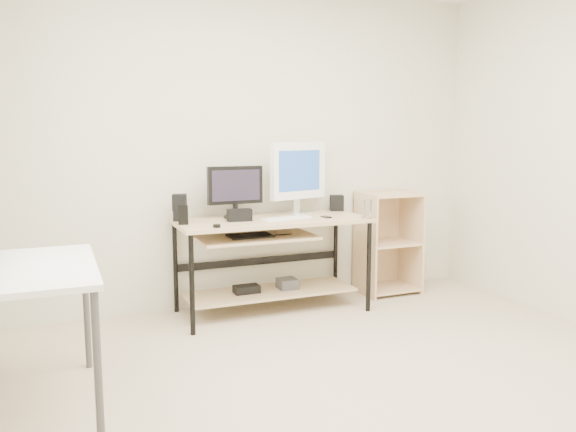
{
  "coord_description": "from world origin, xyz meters",
  "views": [
    {
      "loc": [
        -1.55,
        -2.39,
        1.39
      ],
      "look_at": [
        -0.01,
        1.3,
        0.82
      ],
      "focal_mm": 35.0,
      "sensor_mm": 36.0,
      "label": 1
    }
  ],
  "objects_px": {
    "side_table": "(33,282)",
    "audio_controller": "(183,215)",
    "black_monitor": "(235,188)",
    "white_imac": "(298,173)",
    "desk": "(269,245)",
    "shelf_unit": "(386,242)"
  },
  "relations": [
    {
      "from": "shelf_unit",
      "to": "desk",
      "type": "bearing_deg",
      "value": -172.23
    },
    {
      "from": "desk",
      "to": "white_imac",
      "type": "relative_size",
      "value": 2.54
    },
    {
      "from": "shelf_unit",
      "to": "black_monitor",
      "type": "relative_size",
      "value": 2.02
    },
    {
      "from": "audio_controller",
      "to": "black_monitor",
      "type": "bearing_deg",
      "value": 29.95
    },
    {
      "from": "white_imac",
      "to": "shelf_unit",
      "type": "bearing_deg",
      "value": -17.36
    },
    {
      "from": "white_imac",
      "to": "side_table",
      "type": "bearing_deg",
      "value": -165.69
    },
    {
      "from": "desk",
      "to": "audio_controller",
      "type": "height_order",
      "value": "audio_controller"
    },
    {
      "from": "side_table",
      "to": "audio_controller",
      "type": "bearing_deg",
      "value": 46.42
    },
    {
      "from": "shelf_unit",
      "to": "audio_controller",
      "type": "distance_m",
      "value": 1.9
    },
    {
      "from": "shelf_unit",
      "to": "white_imac",
      "type": "xyz_separation_m",
      "value": [
        -0.85,
        -0.0,
        0.64
      ]
    },
    {
      "from": "white_imac",
      "to": "audio_controller",
      "type": "xyz_separation_m",
      "value": [
        -1.0,
        -0.2,
        -0.27
      ]
    },
    {
      "from": "desk",
      "to": "audio_controller",
      "type": "distance_m",
      "value": 0.74
    },
    {
      "from": "desk",
      "to": "shelf_unit",
      "type": "bearing_deg",
      "value": 7.77
    },
    {
      "from": "side_table",
      "to": "desk",
      "type": "bearing_deg",
      "value": 32.65
    },
    {
      "from": "black_monitor",
      "to": "white_imac",
      "type": "relative_size",
      "value": 0.75
    },
    {
      "from": "side_table",
      "to": "black_monitor",
      "type": "relative_size",
      "value": 2.25
    },
    {
      "from": "side_table",
      "to": "black_monitor",
      "type": "xyz_separation_m",
      "value": [
        1.43,
        1.2,
        0.31
      ]
    },
    {
      "from": "shelf_unit",
      "to": "audio_controller",
      "type": "xyz_separation_m",
      "value": [
        -1.85,
        -0.2,
        0.37
      ]
    },
    {
      "from": "desk",
      "to": "white_imac",
      "type": "xyz_separation_m",
      "value": [
        0.32,
        0.16,
        0.55
      ]
    },
    {
      "from": "audio_controller",
      "to": "white_imac",
      "type": "bearing_deg",
      "value": 19.64
    },
    {
      "from": "black_monitor",
      "to": "white_imac",
      "type": "distance_m",
      "value": 0.56
    },
    {
      "from": "black_monitor",
      "to": "white_imac",
      "type": "bearing_deg",
      "value": 0.27
    }
  ]
}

